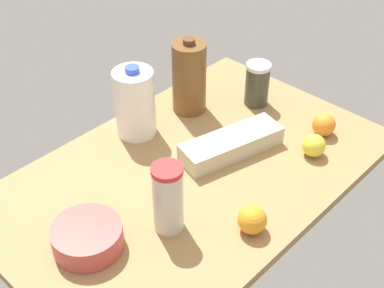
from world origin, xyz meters
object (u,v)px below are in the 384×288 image
(egg_carton, at_px, (231,144))
(orange_near_front, at_px, (252,220))
(chocolate_milk_jug, at_px, (189,77))
(tumbler_cup, at_px, (168,198))
(lemon_beside_bowl, at_px, (166,186))
(lemon_loose, at_px, (314,145))
(orange_by_jug, at_px, (324,125))
(mixing_bowl, at_px, (88,237))
(milk_jug, at_px, (135,103))
(shaker_bottle, at_px, (257,84))

(egg_carton, relative_size, orange_near_front, 4.25)
(chocolate_milk_jug, relative_size, orange_near_front, 3.43)
(tumbler_cup, xyz_separation_m, lemon_beside_bowl, (-0.08, -0.09, -0.07))
(lemon_loose, height_order, orange_by_jug, orange_by_jug)
(egg_carton, relative_size, lemon_loose, 4.59)
(mixing_bowl, relative_size, milk_jug, 0.75)
(egg_carton, relative_size, tumbler_cup, 1.63)
(tumbler_cup, bearing_deg, egg_carton, -166.70)
(milk_jug, relative_size, lemon_loose, 3.36)
(chocolate_milk_jug, height_order, mixing_bowl, chocolate_milk_jug)
(chocolate_milk_jug, relative_size, tumbler_cup, 1.32)
(chocolate_milk_jug, relative_size, lemon_beside_bowl, 3.68)
(lemon_beside_bowl, bearing_deg, shaker_bottle, -168.71)
(milk_jug, xyz_separation_m, orange_near_front, (0.08, 0.54, -0.07))
(chocolate_milk_jug, height_order, lemon_loose, chocolate_milk_jug)
(shaker_bottle, bearing_deg, milk_jug, -23.69)
(chocolate_milk_jug, xyz_separation_m, lemon_loose, (-0.08, 0.45, -0.09))
(mixing_bowl, distance_m, milk_jug, 0.50)
(egg_carton, distance_m, chocolate_milk_jug, 0.29)
(milk_jug, bearing_deg, lemon_beside_bowl, 63.09)
(lemon_loose, distance_m, lemon_beside_bowl, 0.48)
(shaker_bottle, bearing_deg, orange_by_jug, 91.28)
(shaker_bottle, relative_size, lemon_beside_bowl, 2.14)
(orange_near_front, bearing_deg, lemon_loose, -171.10)
(chocolate_milk_jug, xyz_separation_m, mixing_bowl, (0.63, 0.25, -0.09))
(orange_by_jug, bearing_deg, egg_carton, -29.27)
(tumbler_cup, height_order, lemon_beside_bowl, tumbler_cup)
(orange_near_front, height_order, lemon_beside_bowl, orange_near_front)
(shaker_bottle, distance_m, tumbler_cup, 0.66)
(chocolate_milk_jug, distance_m, milk_jug, 0.22)
(tumbler_cup, distance_m, lemon_loose, 0.53)
(mixing_bowl, height_order, orange_near_front, orange_near_front)
(egg_carton, bearing_deg, chocolate_milk_jug, -92.98)
(chocolate_milk_jug, xyz_separation_m, lemon_beside_bowl, (0.36, 0.26, -0.09))
(orange_by_jug, bearing_deg, mixing_bowl, -11.71)
(lemon_beside_bowl, bearing_deg, orange_by_jug, 163.70)
(lemon_loose, relative_size, lemon_beside_bowl, 0.99)
(shaker_bottle, distance_m, orange_near_front, 0.61)
(egg_carton, xyz_separation_m, chocolate_milk_jug, (-0.08, -0.26, 0.10))
(shaker_bottle, height_order, chocolate_milk_jug, chocolate_milk_jug)
(mixing_bowl, xyz_separation_m, orange_by_jug, (-0.82, 0.17, 0.00))
(chocolate_milk_jug, height_order, orange_by_jug, chocolate_milk_jug)
(orange_by_jug, bearing_deg, milk_jug, -47.63)
(shaker_bottle, bearing_deg, lemon_loose, 70.79)
(lemon_loose, height_order, orange_near_front, orange_near_front)
(tumbler_cup, relative_size, orange_by_jug, 2.71)
(milk_jug, distance_m, lemon_loose, 0.57)
(orange_near_front, bearing_deg, shaker_bottle, -142.92)
(shaker_bottle, xyz_separation_m, egg_carton, (0.27, 0.12, -0.05))
(mixing_bowl, xyz_separation_m, milk_jug, (-0.41, -0.28, 0.08))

